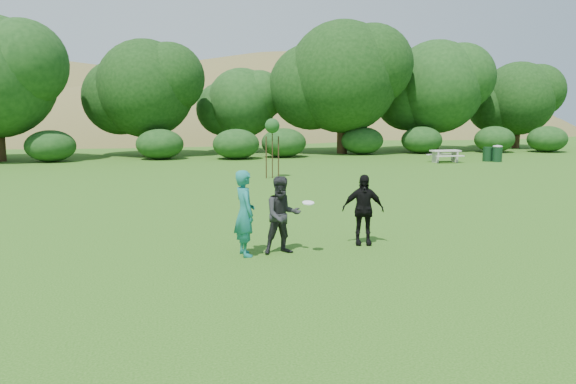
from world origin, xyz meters
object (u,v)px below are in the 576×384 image
(picnic_table, at_px, (445,154))
(trash_can_lidded, at_px, (497,153))
(trash_can_near, at_px, (488,154))
(sapling, at_px, (272,127))
(player_teal, at_px, (245,213))
(player_grey, at_px, (282,215))
(player_black, at_px, (363,210))

(picnic_table, relative_size, trash_can_lidded, 1.71)
(picnic_table, distance_m, trash_can_lidded, 3.40)
(trash_can_near, distance_m, sapling, 15.99)
(picnic_table, bearing_deg, trash_can_lidded, -6.00)
(player_teal, distance_m, sapling, 14.35)
(player_grey, xyz_separation_m, picnic_table, (14.62, 19.10, -0.38))
(player_teal, distance_m, player_black, 3.01)
(player_teal, distance_m, trash_can_lidded, 26.58)
(trash_can_lidded, bearing_deg, trash_can_near, 135.06)
(player_black, distance_m, sapling, 13.56)
(picnic_table, bearing_deg, trash_can_near, 1.08)
(player_grey, height_order, sapling, sapling)
(player_teal, xyz_separation_m, player_grey, (0.87, -0.02, -0.08))
(trash_can_near, bearing_deg, player_black, -129.52)
(player_black, bearing_deg, trash_can_lidded, 62.83)
(player_teal, distance_m, trash_can_near, 26.59)
(player_black, distance_m, trash_can_lidded, 24.27)
(player_grey, bearing_deg, trash_can_near, 43.22)
(player_grey, height_order, trash_can_lidded, player_grey)
(picnic_table, bearing_deg, player_grey, -127.42)
(player_black, bearing_deg, player_grey, -155.54)
(player_black, distance_m, trash_can_near, 24.32)
(player_teal, xyz_separation_m, player_black, (2.98, 0.38, -0.11))
(trash_can_near, height_order, picnic_table, trash_can_near)
(player_teal, distance_m, player_grey, 0.87)
(player_grey, xyz_separation_m, player_black, (2.11, 0.40, -0.03))
(player_teal, relative_size, picnic_table, 1.09)
(sapling, bearing_deg, player_teal, -104.18)
(sapling, distance_m, trash_can_lidded, 16.24)
(player_black, bearing_deg, trash_can_near, 64.20)
(trash_can_near, height_order, trash_can_lidded, trash_can_lidded)
(player_grey, xyz_separation_m, trash_can_near, (17.59, 19.16, -0.45))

